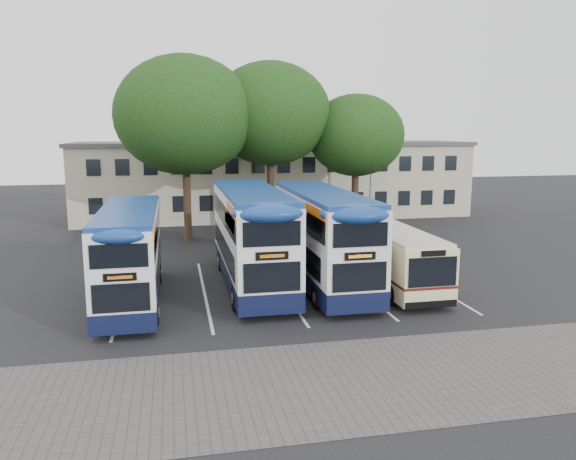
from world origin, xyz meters
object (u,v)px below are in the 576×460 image
(tree_left, at_px, (185,115))
(bus_dd_right, at_px, (322,234))
(lamp_post, at_px, (371,159))
(tree_mid, at_px, (270,114))
(bus_dd_mid, at_px, (251,233))
(bus_single, at_px, (388,252))
(bus_dd_left, at_px, (130,251))
(tree_right, at_px, (356,136))

(tree_left, xyz_separation_m, bus_dd_right, (5.82, -12.12, -5.66))
(lamp_post, xyz_separation_m, bus_dd_right, (-7.74, -14.85, -2.65))
(bus_dd_right, bearing_deg, tree_mid, 90.42)
(bus_dd_mid, xyz_separation_m, bus_single, (6.31, -1.03, -0.94))
(lamp_post, xyz_separation_m, bus_dd_left, (-16.32, -15.73, -2.89))
(tree_left, xyz_separation_m, bus_single, (8.89, -12.57, -6.55))
(tree_right, xyz_separation_m, bus_single, (-2.78, -13.30, -5.25))
(lamp_post, relative_size, tree_mid, 0.77)
(bus_dd_mid, xyz_separation_m, bus_dd_right, (3.24, -0.59, -0.05))
(tree_left, bearing_deg, bus_dd_left, -101.97)
(tree_mid, height_order, bus_dd_mid, tree_mid)
(bus_dd_right, bearing_deg, lamp_post, 62.46)
(tree_mid, xyz_separation_m, bus_dd_mid, (-3.14, -12.70, -5.76))
(tree_right, height_order, bus_dd_mid, tree_right)
(tree_mid, xyz_separation_m, bus_single, (3.17, -13.74, -6.70))
(tree_right, height_order, bus_dd_left, tree_right)
(lamp_post, xyz_separation_m, bus_dd_mid, (-10.98, -14.26, -2.60))
(lamp_post, height_order, bus_dd_left, lamp_post)
(tree_right, xyz_separation_m, bus_dd_right, (-5.85, -12.85, -4.36))
(bus_dd_left, bearing_deg, tree_right, 43.58)
(tree_mid, bearing_deg, tree_left, -168.44)
(tree_left, relative_size, bus_dd_left, 1.24)
(tree_mid, bearing_deg, lamp_post, 11.25)
(lamp_post, bearing_deg, bus_single, -106.99)
(bus_dd_right, relative_size, bus_single, 1.16)
(lamp_post, height_order, bus_dd_mid, lamp_post)
(tree_right, distance_m, bus_dd_mid, 15.86)
(bus_dd_mid, height_order, bus_dd_right, bus_dd_mid)
(lamp_post, bearing_deg, bus_dd_left, -136.05)
(tree_mid, distance_m, tree_right, 6.14)
(lamp_post, distance_m, bus_dd_mid, 18.19)
(tree_left, bearing_deg, tree_right, 3.57)
(tree_mid, relative_size, bus_single, 1.28)
(tree_mid, bearing_deg, bus_dd_right, -89.58)
(lamp_post, bearing_deg, tree_right, -133.39)
(tree_right, xyz_separation_m, bus_dd_mid, (-9.09, -12.26, -4.31))
(tree_left, distance_m, tree_mid, 5.84)
(tree_right, bearing_deg, bus_single, -101.82)
(tree_left, height_order, tree_mid, tree_left)
(bus_dd_mid, bearing_deg, bus_dd_right, -10.29)
(bus_dd_mid, relative_size, bus_single, 1.18)
(lamp_post, height_order, tree_mid, tree_mid)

